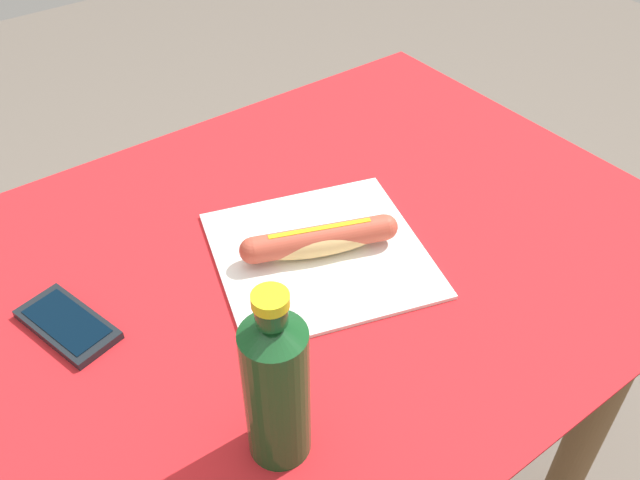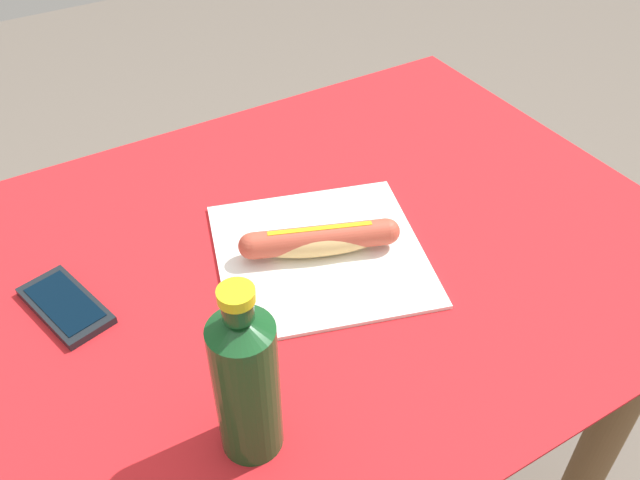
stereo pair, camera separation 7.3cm
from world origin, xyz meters
name	(u,v)px [view 1 (the left image)]	position (x,y,z in m)	size (l,w,h in m)	color
dining_table	(323,313)	(0.00, 0.00, 0.59)	(1.05, 0.83, 0.74)	brown
paper_wrapper	(320,254)	(-0.02, -0.01, 0.74)	(0.29, 0.29, 0.01)	white
hot_dog	(320,240)	(-0.02, -0.01, 0.77)	(0.22, 0.11, 0.05)	#E5BC75
cell_phone	(67,324)	(-0.36, 0.07, 0.74)	(0.10, 0.15, 0.01)	black
soda_bottle	(276,386)	(-0.24, -0.24, 0.84)	(0.07, 0.07, 0.24)	#14471E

